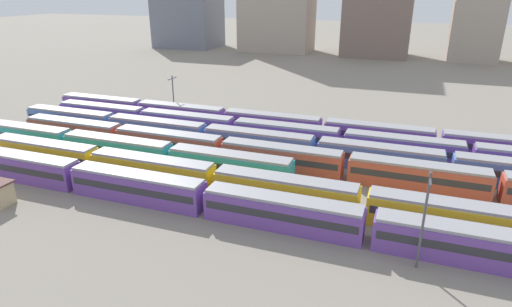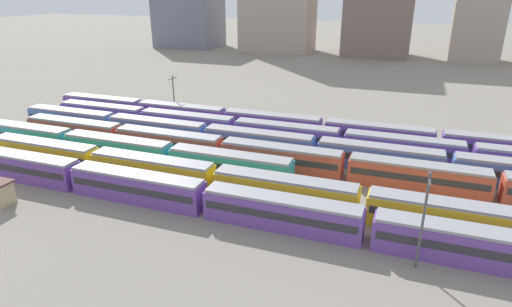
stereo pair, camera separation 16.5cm
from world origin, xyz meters
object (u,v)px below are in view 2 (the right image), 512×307
train_track_4 (258,142)px  catenary_pole_1 (174,94)px  train_track_0 (368,227)px  train_track_5 (286,135)px  train_track_6 (272,124)px  train_track_2 (118,149)px  train_track_3 (346,166)px  train_track_1 (215,180)px  catenary_pole_0 (424,217)px

train_track_4 → catenary_pole_1: catenary_pole_1 is taller
train_track_0 → train_track_4: (-19.73, 20.80, 0.00)m
train_track_5 → train_track_6: size_ratio=1.00×
train_track_2 → catenary_pole_1: size_ratio=6.43×
train_track_5 → catenary_pole_1: bearing=162.3°
train_track_5 → train_track_3: bearing=-41.4°
train_track_4 → train_track_6: bearing=96.0°
train_track_1 → catenary_pole_1: 37.28m
train_track_6 → train_track_1: bearing=-88.4°
train_track_1 → catenary_pole_0: size_ratio=7.45×
train_track_5 → catenary_pole_0: bearing=-53.1°
train_track_0 → train_track_2: 40.47m
catenary_pole_0 → train_track_0: bearing=151.0°
train_track_2 → catenary_pole_0: (44.06, -13.14, 3.65)m
train_track_5 → train_track_6: 6.67m
train_track_1 → train_track_4: size_ratio=0.80×
train_track_2 → train_track_4: size_ratio=0.60×
train_track_3 → catenary_pole_1: size_ratio=12.96×
train_track_1 → train_track_5: same height
train_track_0 → catenary_pole_0: (4.94, -2.74, 3.65)m
catenary_pole_0 → train_track_1: bearing=162.4°
train_track_4 → train_track_0: bearing=-46.5°
train_track_5 → train_track_4: bearing=-120.6°
train_track_1 → catenary_pole_1: catenary_pole_1 is taller
train_track_5 → catenary_pole_0: (21.60, -28.74, 3.65)m
train_track_5 → catenary_pole_0: 36.14m
train_track_1 → catenary_pole_0: 26.54m
train_track_2 → catenary_pole_1: bearing=99.4°
catenary_pole_1 → catenary_pole_0: bearing=-37.7°
train_track_2 → catenary_pole_1: catenary_pole_1 is taller
train_track_2 → train_track_4: (19.38, 10.40, 0.00)m
train_track_2 → train_track_6: (18.28, 20.80, 0.00)m
train_track_4 → catenary_pole_0: size_ratio=9.34×
train_track_1 → train_track_2: 19.70m
train_track_2 → train_track_4: bearing=28.2°
train_track_0 → catenary_pole_1: (-43.09, 34.41, 2.96)m
catenary_pole_1 → train_track_6: bearing=-8.2°
train_track_0 → train_track_3: size_ratio=1.00×
train_track_5 → catenary_pole_0: catenary_pole_0 is taller
train_track_3 → catenary_pole_1: (-38.21, 18.81, 2.96)m
train_track_6 → catenary_pole_1: size_ratio=10.78×
train_track_5 → train_track_6: (-4.17, 5.20, 0.00)m
train_track_6 → catenary_pole_0: 42.77m
catenary_pole_0 → catenary_pole_1: catenary_pole_0 is taller
train_track_2 → train_track_4: same height
train_track_3 → train_track_6: 22.31m
train_track_2 → train_track_3: 34.63m
train_track_1 → train_track_4: bearing=88.6°
train_track_0 → train_track_6: size_ratio=1.20×
train_track_1 → catenary_pole_1: bearing=128.2°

